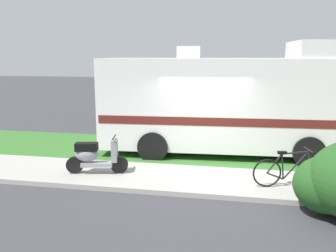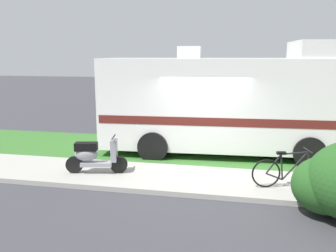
# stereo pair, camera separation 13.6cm
# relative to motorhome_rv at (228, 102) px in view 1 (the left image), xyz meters

# --- Properties ---
(ground_plane) EXTENTS (80.00, 80.00, 0.00)m
(ground_plane) POSITION_rel_motorhome_rv_xyz_m (-0.61, -1.66, -1.67)
(ground_plane) COLOR #38383D
(sidewalk) EXTENTS (24.00, 2.00, 0.12)m
(sidewalk) POSITION_rel_motorhome_rv_xyz_m (-0.61, -2.86, -1.61)
(sidewalk) COLOR #9E9B93
(sidewalk) RESTS_ON ground
(grass_strip) EXTENTS (24.00, 3.40, 0.08)m
(grass_strip) POSITION_rel_motorhome_rv_xyz_m (-0.61, -0.16, -1.63)
(grass_strip) COLOR #336628
(grass_strip) RESTS_ON ground
(motorhome_rv) EXTENTS (7.66, 2.95, 3.51)m
(motorhome_rv) POSITION_rel_motorhome_rv_xyz_m (0.00, 0.00, 0.00)
(motorhome_rv) COLOR silver
(motorhome_rv) RESTS_ON ground
(scooter) EXTENTS (1.57, 0.60, 0.97)m
(scooter) POSITION_rel_motorhome_rv_xyz_m (-3.24, -2.99, -1.09)
(scooter) COLOR black
(scooter) RESTS_ON ground
(bicycle) EXTENTS (1.63, 0.55, 0.89)m
(bicycle) POSITION_rel_motorhome_rv_xyz_m (1.50, -3.04, -1.17)
(bicycle) COLOR black
(bicycle) RESTS_ON ground
(pickup_truck_near) EXTENTS (5.20, 2.43, 1.77)m
(pickup_truck_near) POSITION_rel_motorhome_rv_xyz_m (2.98, 3.93, -0.72)
(pickup_truck_near) COLOR #1E478C
(pickup_truck_near) RESTS_ON ground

